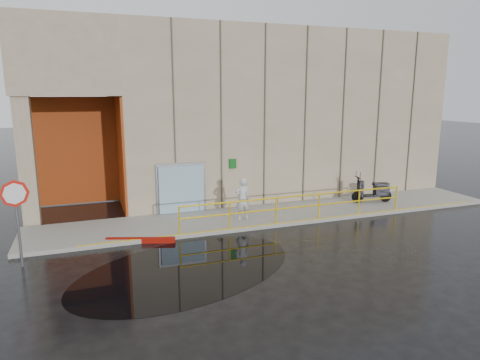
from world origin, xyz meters
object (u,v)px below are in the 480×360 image
Objects in this scene: person at (243,199)px; scooter at (373,185)px; stop_sign at (16,205)px; red_curb at (141,240)px.

person is 0.88× the size of scooter.
scooter is 0.72× the size of stop_sign.
person is 6.60m from scooter.
stop_sign reaches higher than red_curb.
red_curb is at bearing -158.96° from scooter.
stop_sign is (-14.33, -2.36, 0.95)m from scooter.
scooter is (6.58, 0.49, -0.01)m from person.
stop_sign is 1.11× the size of red_curb.
person is at bearing 12.95° from red_curb.
person is 4.35m from red_curb.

